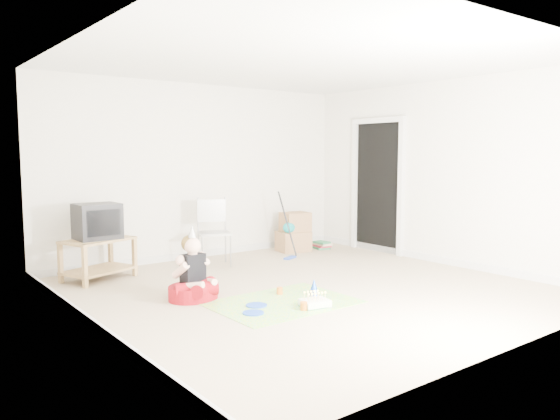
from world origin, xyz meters
TOP-DOWN VIEW (x-y plane):
  - ground at (0.00, 0.00)m, footprint 5.00×5.00m
  - doorway_recess at (2.48, 1.20)m, footprint 0.02×0.90m
  - tv_stand at (-1.77, 1.96)m, footprint 0.95×0.77m
  - crt_tv at (-1.77, 1.96)m, footprint 0.53×0.44m
  - folding_chair at (-0.19, 1.81)m, footprint 0.55×0.54m
  - cardboard_boxes at (1.42, 2.02)m, footprint 0.56×0.46m
  - floor_mop at (0.97, 1.56)m, footprint 0.26×0.32m
  - book_pile at (1.93, 1.92)m, footprint 0.29×0.33m
  - seated_woman at (-1.27, 0.41)m, footprint 0.66×0.66m
  - party_mat at (-0.60, -0.29)m, footprint 1.49×1.08m
  - birthday_cake at (-0.43, -0.63)m, footprint 0.31×0.27m
  - blue_plate_near at (-0.89, -0.24)m, footprint 0.29×0.29m
  - blue_plate_far at (-1.07, -0.44)m, footprint 0.28×0.28m
  - orange_cup_near at (-0.42, -0.01)m, footprint 0.08×0.08m
  - orange_cup_far at (-0.60, -0.65)m, footprint 0.09×0.09m
  - blue_party_hat at (-0.15, -0.28)m, footprint 0.13×0.13m

SIDE VIEW (x-z plane):
  - ground at x=0.00m, z-range 0.00..0.00m
  - party_mat at x=-0.60m, z-range 0.00..0.01m
  - blue_plate_far at x=-1.07m, z-range 0.01..0.02m
  - blue_plate_near at x=-0.89m, z-range 0.01..0.02m
  - birthday_cake at x=-0.43m, z-range -0.03..0.11m
  - orange_cup_near at x=-0.42m, z-range 0.01..0.08m
  - orange_cup_far at x=-0.60m, z-range 0.01..0.09m
  - book_pile at x=1.93m, z-range 0.00..0.12m
  - blue_party_hat at x=-0.15m, z-range 0.01..0.19m
  - seated_woman at x=-1.27m, z-range -0.23..0.58m
  - floor_mop at x=0.97m, z-range -0.24..0.76m
  - cardboard_boxes at x=1.42m, z-range -0.01..0.61m
  - tv_stand at x=-1.77m, z-range 0.04..0.56m
  - folding_chair at x=-0.19m, z-range -0.01..0.94m
  - crt_tv at x=-1.77m, z-range 0.52..0.96m
  - doorway_recess at x=2.48m, z-range 0.00..2.05m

